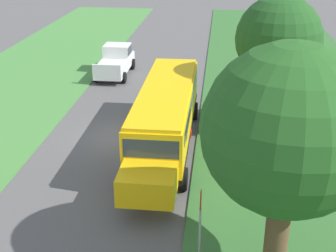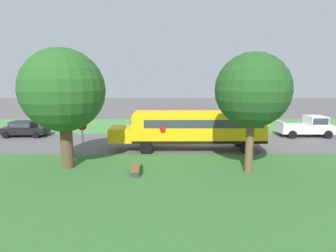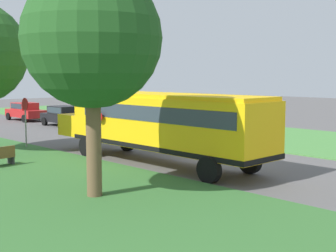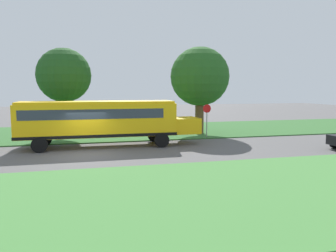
{
  "view_description": "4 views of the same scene",
  "coord_description": "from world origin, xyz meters",
  "px_view_note": "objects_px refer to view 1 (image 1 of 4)",
  "views": [
    {
      "loc": [
        -4.97,
        22.3,
        10.55
      ],
      "look_at": [
        -2.64,
        1.41,
        1.36
      ],
      "focal_mm": 50.0,
      "sensor_mm": 36.0,
      "label": 1
    },
    {
      "loc": [
        -23.41,
        3.34,
        5.72
      ],
      "look_at": [
        -1.08,
        3.24,
        1.75
      ],
      "focal_mm": 28.0,
      "sensor_mm": 36.0,
      "label": 2
    },
    {
      "loc": [
        -16.47,
        -14.01,
        3.96
      ],
      "look_at": [
        -0.67,
        2.46,
        1.47
      ],
      "focal_mm": 50.0,
      "sensor_mm": 36.0,
      "label": 3
    },
    {
      "loc": [
        20.37,
        0.03,
        4.0
      ],
      "look_at": [
        -0.03,
        5.12,
        1.61
      ],
      "focal_mm": 35.0,
      "sensor_mm": 36.0,
      "label": 4
    }
  ],
  "objects_px": {
    "stop_sign": "(200,217)",
    "park_bench": "(291,188)",
    "pickup_truck": "(116,60)",
    "oak_tree_beside_bus": "(276,38)",
    "school_bus": "(165,113)",
    "oak_tree_roadside_mid": "(287,126)"
  },
  "relations": [
    {
      "from": "oak_tree_beside_bus",
      "to": "stop_sign",
      "type": "height_order",
      "value": "oak_tree_beside_bus"
    },
    {
      "from": "oak_tree_roadside_mid",
      "to": "park_bench",
      "type": "distance_m",
      "value": 6.63
    },
    {
      "from": "park_bench",
      "to": "school_bus",
      "type": "bearing_deg",
      "value": -36.07
    },
    {
      "from": "pickup_truck",
      "to": "stop_sign",
      "type": "distance_m",
      "value": 21.86
    },
    {
      "from": "oak_tree_beside_bus",
      "to": "pickup_truck",
      "type": "bearing_deg",
      "value": -41.57
    },
    {
      "from": "school_bus",
      "to": "stop_sign",
      "type": "height_order",
      "value": "school_bus"
    },
    {
      "from": "stop_sign",
      "to": "park_bench",
      "type": "distance_m",
      "value": 5.74
    },
    {
      "from": "pickup_truck",
      "to": "oak_tree_roadside_mid",
      "type": "distance_m",
      "value": 23.32
    },
    {
      "from": "stop_sign",
      "to": "oak_tree_beside_bus",
      "type": "bearing_deg",
      "value": -106.04
    },
    {
      "from": "oak_tree_beside_bus",
      "to": "school_bus",
      "type": "bearing_deg",
      "value": 27.49
    },
    {
      "from": "park_bench",
      "to": "oak_tree_roadside_mid",
      "type": "bearing_deg",
      "value": 75.64
    },
    {
      "from": "school_bus",
      "to": "stop_sign",
      "type": "xyz_separation_m",
      "value": [
        -2.13,
        8.46,
        -0.19
      ]
    },
    {
      "from": "school_bus",
      "to": "park_bench",
      "type": "distance_m",
      "value": 7.19
    },
    {
      "from": "school_bus",
      "to": "oak_tree_beside_bus",
      "type": "xyz_separation_m",
      "value": [
        -5.36,
        -2.79,
        3.2
      ]
    },
    {
      "from": "pickup_truck",
      "to": "stop_sign",
      "type": "xyz_separation_m",
      "value": [
        -7.3,
        20.59,
        0.66
      ]
    },
    {
      "from": "pickup_truck",
      "to": "oak_tree_roadside_mid",
      "type": "height_order",
      "value": "oak_tree_roadside_mid"
    },
    {
      "from": "school_bus",
      "to": "stop_sign",
      "type": "bearing_deg",
      "value": 104.11
    },
    {
      "from": "pickup_truck",
      "to": "park_bench",
      "type": "height_order",
      "value": "pickup_truck"
    },
    {
      "from": "school_bus",
      "to": "oak_tree_beside_bus",
      "type": "bearing_deg",
      "value": -152.51
    },
    {
      "from": "pickup_truck",
      "to": "stop_sign",
      "type": "height_order",
      "value": "stop_sign"
    },
    {
      "from": "oak_tree_roadside_mid",
      "to": "park_bench",
      "type": "height_order",
      "value": "oak_tree_roadside_mid"
    },
    {
      "from": "pickup_truck",
      "to": "oak_tree_beside_bus",
      "type": "bearing_deg",
      "value": 138.43
    }
  ]
}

